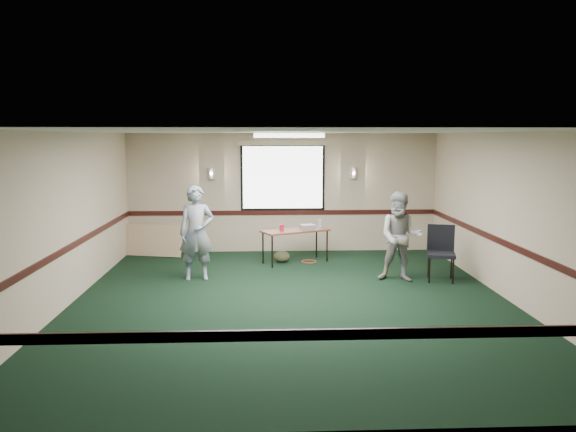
{
  "coord_description": "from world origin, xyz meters",
  "views": [
    {
      "loc": [
        -0.45,
        -8.7,
        2.63
      ],
      "look_at": [
        0.0,
        1.3,
        1.2
      ],
      "focal_mm": 35.0,
      "sensor_mm": 36.0,
      "label": 1
    }
  ],
  "objects_px": {
    "folding_table": "(295,232)",
    "person_right": "(401,237)",
    "person_left": "(197,233)",
    "projector": "(307,227)",
    "conference_chair": "(441,248)"
  },
  "relations": [
    {
      "from": "projector",
      "to": "person_right",
      "type": "height_order",
      "value": "person_right"
    },
    {
      "from": "folding_table",
      "to": "person_left",
      "type": "relative_size",
      "value": 0.86
    },
    {
      "from": "conference_chair",
      "to": "person_left",
      "type": "distance_m",
      "value": 4.5
    },
    {
      "from": "conference_chair",
      "to": "person_left",
      "type": "relative_size",
      "value": 0.58
    },
    {
      "from": "folding_table",
      "to": "projector",
      "type": "distance_m",
      "value": 0.29
    },
    {
      "from": "folding_table",
      "to": "person_left",
      "type": "bearing_deg",
      "value": -170.36
    },
    {
      "from": "folding_table",
      "to": "person_left",
      "type": "distance_m",
      "value": 2.3
    },
    {
      "from": "person_left",
      "to": "person_right",
      "type": "distance_m",
      "value": 3.73
    },
    {
      "from": "person_left",
      "to": "person_right",
      "type": "relative_size",
      "value": 1.06
    },
    {
      "from": "conference_chair",
      "to": "person_right",
      "type": "xyz_separation_m",
      "value": [
        -0.77,
        -0.06,
        0.23
      ]
    },
    {
      "from": "folding_table",
      "to": "person_right",
      "type": "distance_m",
      "value": 2.42
    },
    {
      "from": "projector",
      "to": "conference_chair",
      "type": "distance_m",
      "value": 2.83
    },
    {
      "from": "person_left",
      "to": "conference_chair",
      "type": "bearing_deg",
      "value": -10.7
    },
    {
      "from": "projector",
      "to": "person_left",
      "type": "relative_size",
      "value": 0.17
    },
    {
      "from": "folding_table",
      "to": "person_right",
      "type": "relative_size",
      "value": 0.92
    }
  ]
}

